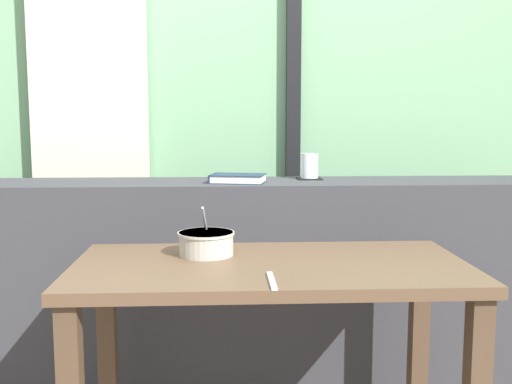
% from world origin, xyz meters
% --- Properties ---
extents(outdoor_backdrop, '(4.80, 0.08, 2.80)m').
position_xyz_m(outdoor_backdrop, '(0.00, 1.24, 1.40)').
color(outdoor_backdrop, '#7AAD7F').
rests_on(outdoor_backdrop, ground).
extents(curtain_left_panel, '(0.56, 0.06, 2.50)m').
position_xyz_m(curtain_left_panel, '(-0.82, 1.14, 1.25)').
color(curtain_left_panel, beige).
rests_on(curtain_left_panel, ground).
extents(window_divider_post, '(0.07, 0.05, 2.60)m').
position_xyz_m(window_divider_post, '(0.18, 1.17, 1.30)').
color(window_divider_post, black).
rests_on(window_divider_post, ground).
extents(dark_console_ledge, '(2.80, 0.36, 0.86)m').
position_xyz_m(dark_console_ledge, '(0.00, 0.55, 0.43)').
color(dark_console_ledge, '#38383D').
rests_on(dark_console_ledge, ground).
extents(breakfast_table, '(1.19, 0.59, 0.68)m').
position_xyz_m(breakfast_table, '(-0.03, -0.08, 0.57)').
color(breakfast_table, brown).
rests_on(breakfast_table, ground).
extents(coaster_square, '(0.10, 0.10, 0.00)m').
position_xyz_m(coaster_square, '(0.18, 0.62, 0.86)').
color(coaster_square, black).
rests_on(coaster_square, dark_console_ledge).
extents(juice_glass, '(0.07, 0.07, 0.10)m').
position_xyz_m(juice_glass, '(0.18, 0.62, 0.91)').
color(juice_glass, white).
rests_on(juice_glass, coaster_square).
extents(closed_book, '(0.23, 0.19, 0.03)m').
position_xyz_m(closed_book, '(-0.12, 0.50, 0.88)').
color(closed_book, '#1E2D47').
rests_on(closed_book, dark_console_ledge).
extents(soup_bowl, '(0.18, 0.18, 0.16)m').
position_xyz_m(soup_bowl, '(-0.23, 0.04, 0.72)').
color(soup_bowl, '#BCB7A8').
rests_on(soup_bowl, breakfast_table).
extents(fork_utensil, '(0.02, 0.17, 0.01)m').
position_xyz_m(fork_utensil, '(-0.04, -0.29, 0.68)').
color(fork_utensil, silver).
rests_on(fork_utensil, breakfast_table).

